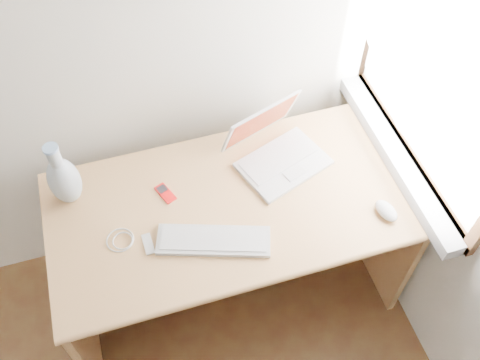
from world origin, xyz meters
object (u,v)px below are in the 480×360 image
object	(u,v)px
laptop	(280,148)
external_keyboard	(214,240)
desk	(227,215)
vase	(64,179)

from	to	relation	value
laptop	external_keyboard	xyz separation A→B (m)	(-0.37, -0.31, -0.04)
desk	vase	distance (m)	0.69
external_keyboard	vase	size ratio (longest dim) A/B	1.42
vase	desk	bearing A→B (deg)	-10.70
laptop	external_keyboard	world-z (taller)	laptop
desk	external_keyboard	distance (m)	0.35
desk	vase	xyz separation A→B (m)	(-0.59, 0.11, 0.34)
desk	external_keyboard	bearing A→B (deg)	-115.78
laptop	external_keyboard	size ratio (longest dim) A/B	0.93
desk	laptop	bearing A→B (deg)	16.10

